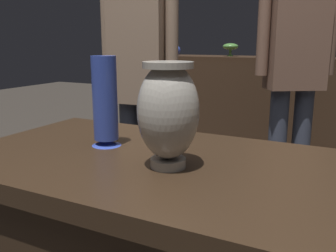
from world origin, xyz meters
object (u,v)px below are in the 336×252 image
vase_tall_behind (105,103)px  shelf_vase_center (295,47)px  visitor_near_left (139,78)px  vase_centerpiece (168,112)px  shelf_vase_far_left (176,49)px  shelf_vase_left (230,47)px  visitor_center_back (295,61)px

vase_tall_behind → shelf_vase_center: shelf_vase_center is taller
vase_tall_behind → visitor_near_left: visitor_near_left is taller
vase_centerpiece → shelf_vase_far_left: size_ratio=1.63×
shelf_vase_left → shelf_vase_far_left: shelf_vase_far_left is taller
visitor_center_back → visitor_near_left: 0.91m
vase_centerpiece → shelf_vase_left: bearing=103.6°
visitor_center_back → visitor_near_left: size_ratio=1.09×
visitor_near_left → shelf_vase_left: bearing=-102.3°
shelf_vase_left → shelf_vase_center: size_ratio=0.91×
shelf_vase_left → shelf_vase_center: shelf_vase_center is taller
shelf_vase_left → shelf_vase_far_left: (-0.52, 0.02, -0.03)m
vase_tall_behind → shelf_vase_center: bearing=83.9°
vase_centerpiece → vase_tall_behind: vase_tall_behind is taller
shelf_vase_left → visitor_center_back: bearing=-51.0°
shelf_vase_center → visitor_center_back: size_ratio=0.09×
vase_centerpiece → shelf_vase_center: bearing=90.6°
shelf_vase_center → shelf_vase_far_left: bearing=-179.9°
shelf_vase_left → shelf_vase_center: bearing=2.2°
vase_tall_behind → visitor_center_back: visitor_center_back is taller
shelf_vase_left → shelf_vase_far_left: size_ratio=0.81×
vase_tall_behind → shelf_vase_far_left: bearing=110.4°
shelf_vase_left → visitor_center_back: (0.64, -0.79, -0.07)m
shelf_vase_far_left → visitor_center_back: visitor_center_back is taller
shelf_vase_left → visitor_center_back: size_ratio=0.08×
vase_centerpiece → vase_tall_behind: size_ratio=0.98×
shelf_vase_left → visitor_near_left: bearing=-97.0°
vase_tall_behind → shelf_vase_center: size_ratio=1.87×
shelf_vase_center → shelf_vase_far_left: (-1.04, -0.00, -0.03)m
shelf_vase_center → vase_tall_behind: bearing=-96.1°
vase_tall_behind → shelf_vase_left: 2.18m
vase_tall_behind → vase_centerpiece: bearing=-19.5°
vase_centerpiece → shelf_vase_left: shelf_vase_left is taller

